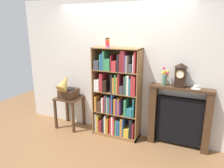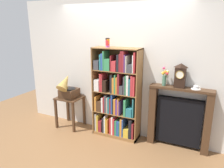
% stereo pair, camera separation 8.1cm
% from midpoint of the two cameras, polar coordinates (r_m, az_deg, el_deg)
% --- Properties ---
extents(ground_plane, '(7.54, 6.40, 0.02)m').
position_cam_midpoint_polar(ground_plane, '(4.26, 0.11, -14.14)').
color(ground_plane, brown).
extents(wall_back, '(4.54, 0.08, 2.60)m').
position_cam_midpoint_polar(wall_back, '(4.04, 2.54, 4.13)').
color(wall_back, silver).
rests_on(wall_back, ground).
extents(bookshelf, '(0.89, 0.33, 1.72)m').
position_cam_midpoint_polar(bookshelf, '(3.99, 0.61, -3.60)').
color(bookshelf, olive).
rests_on(bookshelf, ground).
extents(cup_stack, '(0.08, 0.08, 0.16)m').
position_cam_midpoint_polar(cup_stack, '(3.87, -1.82, 11.10)').
color(cup_stack, purple).
rests_on(cup_stack, bookshelf).
extents(side_table_left, '(0.50, 0.46, 0.66)m').
position_cam_midpoint_polar(side_table_left, '(4.55, -11.91, -5.59)').
color(side_table_left, '#472D1C').
rests_on(side_table_left, ground).
extents(gramophone, '(0.32, 0.49, 0.55)m').
position_cam_midpoint_polar(gramophone, '(4.39, -12.62, -1.11)').
color(gramophone, '#472D1C').
rests_on(gramophone, side_table_left).
extents(fireplace_mantel, '(1.04, 0.20, 1.10)m').
position_cam_midpoint_polar(fireplace_mantel, '(3.90, 17.07, -8.70)').
color(fireplace_mantel, '#472D1C').
rests_on(fireplace_mantel, ground).
extents(mantel_clock, '(0.17, 0.15, 0.40)m').
position_cam_midpoint_polar(mantel_clock, '(3.65, 17.38, 2.31)').
color(mantel_clock, black).
rests_on(mantel_clock, fireplace_mantel).
extents(flower_vase, '(0.13, 0.15, 0.31)m').
position_cam_midpoint_polar(flower_vase, '(3.70, 13.47, 2.05)').
color(flower_vase, '#4C7A60').
rests_on(flower_vase, fireplace_mantel).
extents(teacup_with_saucer, '(0.15, 0.15, 0.05)m').
position_cam_midpoint_polar(teacup_with_saucer, '(3.67, 21.13, -0.84)').
color(teacup_with_saucer, white).
rests_on(teacup_with_saucer, fireplace_mantel).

